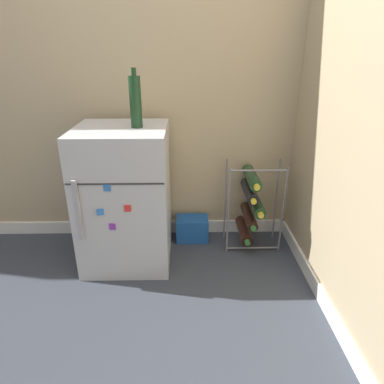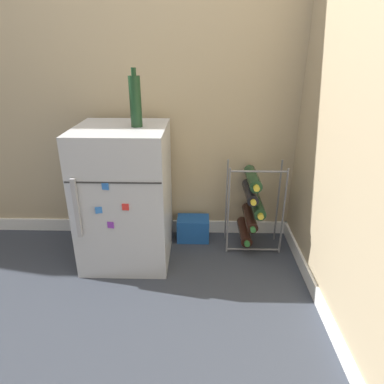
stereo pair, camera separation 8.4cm
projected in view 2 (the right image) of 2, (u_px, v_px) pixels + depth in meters
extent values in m
plane|color=#333842|center=(150.00, 296.00, 1.85)|extent=(14.00, 14.00, 0.00)
cube|color=tan|center=(157.00, 46.00, 2.04)|extent=(6.78, 0.06, 2.50)
cube|color=white|center=(163.00, 226.00, 2.48)|extent=(6.78, 0.01, 0.09)
cube|color=#B7BABF|center=(126.00, 196.00, 2.06)|extent=(0.51, 0.50, 0.84)
cube|color=#2D2D2D|center=(113.00, 183.00, 1.75)|extent=(0.50, 0.00, 0.01)
cube|color=#9E9EA3|center=(77.00, 209.00, 1.80)|extent=(0.02, 0.02, 0.34)
cube|color=red|center=(125.00, 207.00, 1.80)|extent=(0.04, 0.01, 0.04)
cube|color=blue|center=(105.00, 186.00, 1.76)|extent=(0.04, 0.01, 0.04)
cube|color=purple|center=(111.00, 225.00, 1.85)|extent=(0.04, 0.01, 0.04)
cube|color=blue|center=(99.00, 210.00, 1.82)|extent=(0.04, 0.02, 0.04)
cylinder|color=slate|center=(228.00, 212.00, 2.14)|extent=(0.01, 0.01, 0.58)
cylinder|color=slate|center=(283.00, 213.00, 2.13)|extent=(0.01, 0.01, 0.58)
cylinder|color=slate|center=(226.00, 201.00, 2.29)|extent=(0.01, 0.01, 0.58)
cylinder|color=slate|center=(278.00, 201.00, 2.28)|extent=(0.01, 0.01, 0.58)
cylinder|color=slate|center=(253.00, 249.00, 2.24)|extent=(0.34, 0.01, 0.01)
cylinder|color=slate|center=(259.00, 171.00, 2.03)|extent=(0.34, 0.01, 0.01)
cylinder|color=black|center=(244.00, 231.00, 2.29)|extent=(0.07, 0.29, 0.07)
cylinder|color=#2D7033|center=(247.00, 244.00, 2.14)|extent=(0.03, 0.02, 0.03)
cylinder|color=black|center=(250.00, 217.00, 2.24)|extent=(0.07, 0.30, 0.07)
cylinder|color=#2D7033|center=(253.00, 230.00, 2.09)|extent=(0.03, 0.02, 0.03)
cylinder|color=#19381E|center=(257.00, 205.00, 2.21)|extent=(0.08, 0.30, 0.08)
cylinder|color=gold|center=(261.00, 216.00, 2.06)|extent=(0.04, 0.02, 0.04)
cylinder|color=black|center=(250.00, 192.00, 2.17)|extent=(0.07, 0.29, 0.07)
cylinder|color=gold|center=(253.00, 202.00, 2.03)|extent=(0.03, 0.02, 0.03)
cylinder|color=#19381E|center=(253.00, 178.00, 2.14)|extent=(0.08, 0.30, 0.08)
cylinder|color=gold|center=(257.00, 188.00, 1.99)|extent=(0.04, 0.02, 0.04)
cube|color=#194C9E|center=(193.00, 229.00, 2.37)|extent=(0.22, 0.15, 0.16)
cylinder|color=#19381E|center=(135.00, 102.00, 1.85)|extent=(0.06, 0.06, 0.27)
cylinder|color=#19381E|center=(134.00, 71.00, 1.78)|extent=(0.03, 0.03, 0.04)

